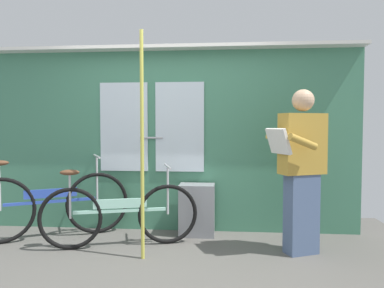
{
  "coord_description": "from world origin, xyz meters",
  "views": [
    {
      "loc": [
        0.7,
        -3.41,
        1.31
      ],
      "look_at": [
        0.34,
        0.66,
        1.11
      ],
      "focal_mm": 34.57,
      "sensor_mm": 36.0,
      "label": 1
    }
  ],
  "objects": [
    {
      "name": "passenger_reading_newspaper",
      "position": [
        1.48,
        0.4,
        0.88
      ],
      "size": [
        0.63,
        0.57,
        1.67
      ],
      "rotation": [
        0.0,
        0.0,
        3.55
      ],
      "color": "slate",
      "rests_on": "ground_plane"
    },
    {
      "name": "trash_bin_by_wall",
      "position": [
        0.38,
        0.94,
        0.31
      ],
      "size": [
        0.42,
        0.28,
        0.61
      ],
      "primitive_type": "cube",
      "color": "gray",
      "rests_on": "ground_plane"
    },
    {
      "name": "train_door_wall",
      "position": [
        -0.01,
        1.15,
        1.19
      ],
      "size": [
        4.66,
        0.28,
        2.27
      ],
      "color": "#427F60",
      "rests_on": "ground_plane"
    },
    {
      "name": "ground_plane",
      "position": [
        0.0,
        0.0,
        -0.02
      ],
      "size": [
        5.66,
        3.92,
        0.04
      ],
      "primitive_type": "cube",
      "color": "#56544F"
    },
    {
      "name": "handrail_pole",
      "position": [
        -0.1,
        0.11,
        1.11
      ],
      "size": [
        0.04,
        0.04,
        2.23
      ],
      "primitive_type": "cylinder",
      "color": "#C6C14C",
      "rests_on": "ground_plane"
    },
    {
      "name": "bicycle_near_door",
      "position": [
        -0.43,
        0.45,
        0.36
      ],
      "size": [
        1.64,
        0.62,
        0.87
      ],
      "rotation": [
        0.0,
        0.0,
        0.28
      ],
      "color": "black",
      "rests_on": "ground_plane"
    },
    {
      "name": "bicycle_leaning_behind",
      "position": [
        -1.3,
        0.66,
        0.39
      ],
      "size": [
        1.61,
        0.88,
        0.95
      ],
      "rotation": [
        0.0,
        0.0,
        0.49
      ],
      "color": "black",
      "rests_on": "ground_plane"
    }
  ]
}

